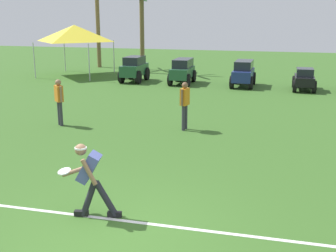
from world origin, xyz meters
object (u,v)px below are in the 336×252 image
object	(u,v)px
frisbee_in_flight	(64,171)
palm_tree_far_left	(97,9)
parked_car_slot_c	(243,73)
frisbee_thrower	(90,176)
teammate_deep	(185,101)
parked_car_slot_b	(183,70)
palm_tree_left_of_centre	(142,20)
event_tent	(75,33)
parked_car_slot_d	(304,79)
teammate_midfield	(59,98)
parked_car_slot_a	(134,68)

from	to	relation	value
frisbee_in_flight	palm_tree_far_left	xyz separation A→B (m)	(-9.41, 21.61, 3.28)
parked_car_slot_c	palm_tree_far_left	xyz separation A→B (m)	(-11.00, 5.88, 3.35)
frisbee_thrower	teammate_deep	xyz separation A→B (m)	(0.17, 6.41, 0.15)
parked_car_slot_c	parked_car_slot_b	bearing A→B (deg)	179.43
teammate_deep	parked_car_slot_b	world-z (taller)	teammate_deep
palm_tree_left_of_centre	event_tent	bearing A→B (deg)	-145.38
frisbee_thrower	frisbee_in_flight	distance (m)	0.57
parked_car_slot_d	event_tent	bearing A→B (deg)	172.51
frisbee_thrower	frisbee_in_flight	world-z (taller)	frisbee_thrower
teammate_midfield	parked_car_slot_a	distance (m)	10.11
frisbee_in_flight	parked_car_slot_c	world-z (taller)	parked_car_slot_c
parked_car_slot_b	palm_tree_left_of_centre	size ratio (longest dim) A/B	0.48
frisbee_in_flight	event_tent	bearing A→B (deg)	117.40
teammate_midfield	palm_tree_far_left	xyz separation A→B (m)	(-5.99, 15.89, 3.13)
teammate_midfield	parked_car_slot_c	distance (m)	11.19
teammate_midfield	parked_car_slot_a	size ratio (longest dim) A/B	0.66
frisbee_in_flight	teammate_midfield	size ratio (longest dim) A/B	0.21
frisbee_thrower	palm_tree_left_of_centre	bearing A→B (deg)	106.82
parked_car_slot_c	teammate_midfield	bearing A→B (deg)	-116.60
palm_tree_far_left	palm_tree_left_of_centre	world-z (taller)	palm_tree_far_left
frisbee_in_flight	parked_car_slot_a	world-z (taller)	parked_car_slot_a
palm_tree_far_left	parked_car_slot_a	bearing A→B (deg)	-50.04
palm_tree_left_of_centre	teammate_midfield	bearing A→B (deg)	-82.01
teammate_midfield	parked_car_slot_b	distance (m)	10.19
parked_car_slot_b	teammate_deep	bearing A→B (deg)	-75.42
parked_car_slot_b	parked_car_slot_d	world-z (taller)	parked_car_slot_b
parked_car_slot_a	teammate_deep	bearing A→B (deg)	-60.91
parked_car_slot_b	event_tent	bearing A→B (deg)	169.28
frisbee_thrower	parked_car_slot_c	distance (m)	15.85
parked_car_slot_a	palm_tree_far_left	world-z (taller)	palm_tree_far_left
frisbee_in_flight	parked_car_slot_b	bearing A→B (deg)	96.22
parked_car_slot_a	parked_car_slot_b	size ratio (longest dim) A/B	0.98
teammate_midfield	parked_car_slot_c	size ratio (longest dim) A/B	0.65
parked_car_slot_a	parked_car_slot_d	size ratio (longest dim) A/B	1.07
teammate_deep	parked_car_slot_a	world-z (taller)	teammate_deep
parked_car_slot_a	parked_car_slot_d	bearing A→B (deg)	-2.69
parked_car_slot_a	parked_car_slot_c	world-z (taller)	parked_car_slot_a
parked_car_slot_b	palm_tree_left_of_centre	world-z (taller)	palm_tree_left_of_centre
frisbee_in_flight	teammate_deep	xyz separation A→B (m)	(0.74, 6.33, 0.15)
parked_car_slot_d	teammate_deep	bearing A→B (deg)	-113.32
teammate_deep	parked_car_slot_c	size ratio (longest dim) A/B	0.65
frisbee_thrower	frisbee_in_flight	size ratio (longest dim) A/B	4.21
parked_car_slot_a	parked_car_slot_c	bearing A→B (deg)	-0.41
event_tent	parked_car_slot_a	bearing A→B (deg)	-17.16
parked_car_slot_a	parked_car_slot_d	xyz separation A→B (m)	(9.15, -0.43, -0.18)
palm_tree_far_left	parked_car_slot_c	bearing A→B (deg)	-28.14
teammate_midfield	parked_car_slot_b	world-z (taller)	teammate_midfield
parked_car_slot_b	parked_car_slot_d	xyz separation A→B (m)	(6.34, -0.42, -0.16)
teammate_deep	event_tent	size ratio (longest dim) A/B	0.42
teammate_midfield	parked_car_slot_c	xyz separation A→B (m)	(5.01, 10.01, -0.22)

